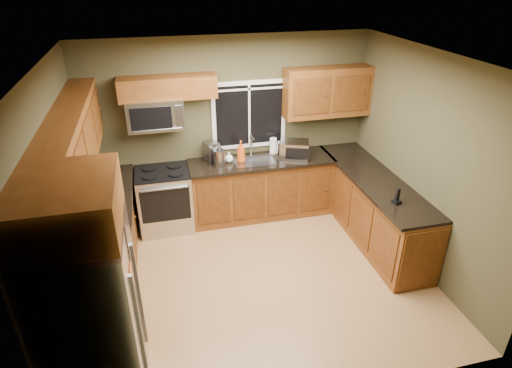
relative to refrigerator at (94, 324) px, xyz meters
name	(u,v)px	position (x,y,z in m)	size (l,w,h in m)	color
floor	(259,277)	(1.74, 1.30, -0.90)	(4.20, 4.20, 0.00)	#9A7044
ceiling	(260,61)	(1.74, 1.30, 1.80)	(4.20, 4.20, 0.00)	white
back_wall	(229,129)	(1.74, 3.10, 0.45)	(4.20, 4.20, 0.00)	#413E27
front_wall	(317,287)	(1.74, -0.50, 0.45)	(4.20, 4.20, 0.00)	#413E27
left_wall	(60,205)	(-0.36, 1.30, 0.45)	(3.60, 3.60, 0.00)	#413E27
right_wall	(424,164)	(3.84, 1.30, 0.45)	(3.60, 3.60, 0.00)	#413E27
window	(249,115)	(2.04, 3.08, 0.65)	(1.12, 0.03, 1.02)	white
base_cabinets_left	(108,246)	(-0.06, 1.78, -0.45)	(0.60, 2.65, 0.90)	brown
countertop_left	(104,214)	(-0.04, 1.78, 0.02)	(0.65, 2.65, 0.04)	black
base_cabinets_back	(261,188)	(2.15, 2.80, -0.45)	(2.17, 0.60, 0.90)	brown
countertop_back	(262,161)	(2.15, 2.78, 0.02)	(2.17, 0.65, 0.04)	black
base_cabinets_peninsula	(372,208)	(3.54, 1.84, -0.45)	(0.60, 2.52, 0.90)	brown
countertop_peninsula	(374,178)	(3.51, 1.85, 0.02)	(0.65, 2.50, 0.04)	black
upper_cabinets_left	(74,141)	(-0.20, 1.78, 0.96)	(0.33, 2.65, 0.72)	brown
upper_cabinets_back_left	(168,88)	(0.89, 2.94, 1.17)	(1.30, 0.33, 0.30)	brown
upper_cabinets_back_right	(327,92)	(3.19, 2.94, 0.96)	(1.30, 0.33, 0.72)	brown
upper_cabinet_over_fridge	(66,206)	(0.00, 0.00, 1.13)	(0.72, 0.90, 0.38)	brown
refrigerator	(94,324)	(0.00, 0.00, 0.00)	(0.74, 0.90, 1.80)	#B7B7BC
range	(165,199)	(0.69, 2.77, -0.43)	(0.76, 0.69, 0.94)	#B7B7BC
microwave	(155,114)	(0.69, 2.91, 0.83)	(0.76, 0.41, 0.42)	#B7B7BC
sink	(254,160)	(2.04, 2.79, 0.05)	(0.60, 0.42, 0.36)	slate
toaster_oven	(294,150)	(2.65, 2.74, 0.17)	(0.50, 0.45, 0.26)	#B7B7BC
coffee_maker	(212,153)	(1.43, 2.89, 0.18)	(0.24, 0.29, 0.30)	slate
kettle	(219,157)	(1.51, 2.73, 0.18)	(0.21, 0.21, 0.30)	#B7B7BC
paper_towel_roll	(273,146)	(2.39, 2.98, 0.16)	(0.14, 0.14, 0.27)	white
soap_bottle_a	(241,151)	(1.85, 2.80, 0.20)	(0.12, 0.13, 0.32)	#D45113
soap_bottle_b	(275,147)	(2.43, 3.00, 0.13)	(0.08, 0.08, 0.18)	white
soap_bottle_c	(229,157)	(1.67, 2.83, 0.12)	(0.12, 0.12, 0.16)	white
cordless_phone	(397,199)	(3.43, 1.14, 0.10)	(0.11, 0.11, 0.20)	black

